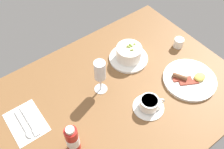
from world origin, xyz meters
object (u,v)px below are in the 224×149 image
wine_glass (100,72)px  cutlery_setting (26,123)px  sauce_bottle_red (72,140)px  porridge_bowl (129,54)px  creamer_jug (179,43)px  breakfast_plate (190,79)px  coffee_cup (149,104)px

wine_glass → cutlery_setting: bearing=-7.3°
cutlery_setting → sauce_bottle_red: (-10.47, 21.49, 6.98)cm
porridge_bowl → wine_glass: size_ratio=1.07×
porridge_bowl → creamer_jug: porridge_bowl is taller
creamer_jug → sauce_bottle_red: size_ratio=0.37×
breakfast_plate → porridge_bowl: bearing=-63.0°
porridge_bowl → sauce_bottle_red: (47.31, 23.74, 3.28)cm
sauce_bottle_red → breakfast_plate: size_ratio=0.62×
porridge_bowl → cutlery_setting: size_ratio=1.03×
porridge_bowl → wine_glass: 24.81cm
wine_glass → breakfast_plate: wine_glass is taller
coffee_cup → breakfast_plate: (-25.77, 0.66, -1.76)cm
creamer_jug → wine_glass: 50.25cm
wine_glass → sauce_bottle_red: wine_glass is taller
coffee_cup → breakfast_plate: size_ratio=0.55×
cutlery_setting → creamer_jug: 85.03cm
wine_glass → coffee_cup: bearing=117.6°
porridge_bowl → breakfast_plate: (-14.45, 28.32, -3.04)cm
coffee_cup → breakfast_plate: bearing=178.5°
cutlery_setting → wine_glass: bearing=172.7°
coffee_cup → wine_glass: (10.94, -20.89, 9.90)cm
wine_glass → sauce_bottle_red: bearing=34.1°
porridge_bowl → cutlery_setting: porridge_bowl is taller
cutlery_setting → breakfast_plate: (-72.24, 26.08, 0.66)cm
porridge_bowl → cutlery_setting: 57.95cm
breakfast_plate → sauce_bottle_red: bearing=-4.2°
creamer_jug → sauce_bottle_red: bearing=11.4°
cutlery_setting → breakfast_plate: bearing=160.2°
cutlery_setting → breakfast_plate: size_ratio=0.76×
creamer_jug → breakfast_plate: bearing=57.4°
creamer_jug → porridge_bowl: bearing=-18.0°
porridge_bowl → coffee_cup: size_ratio=1.42×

